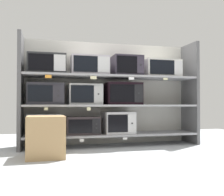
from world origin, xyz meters
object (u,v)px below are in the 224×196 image
microwave_0 (44,125)px  microwave_6 (47,64)px  microwave_8 (126,66)px  shipping_carton (46,137)px  microwave_1 (83,125)px  microwave_5 (123,94)px  microwave_7 (89,66)px  microwave_4 (85,94)px  microwave_2 (118,122)px  microwave_9 (161,69)px  microwave_3 (46,94)px

microwave_0 → microwave_6: 0.87m
microwave_8 → shipping_carton: (-1.20, -0.67, -0.97)m
microwave_1 → microwave_5: microwave_5 is taller
microwave_0 → microwave_7: (0.65, -0.00, 0.87)m
microwave_5 → microwave_4: bearing=-180.0°
microwave_1 → microwave_8: size_ratio=1.10×
microwave_0 → microwave_1: microwave_0 is taller
microwave_2 → microwave_5: microwave_5 is taller
microwave_1 → microwave_8: microwave_8 is taller
microwave_4 → microwave_8: microwave_8 is taller
microwave_1 → microwave_5: (0.62, -0.00, 0.47)m
microwave_0 → microwave_9: 2.01m
microwave_6 → microwave_7: same height
microwave_2 → microwave_8: bearing=-0.1°
microwave_1 → microwave_4: 0.46m
microwave_5 → microwave_8: microwave_8 is taller
microwave_3 → microwave_8: microwave_8 is taller
microwave_4 → microwave_9: bearing=0.0°
microwave_4 → microwave_3: bearing=180.0°
microwave_1 → microwave_2: size_ratio=1.08×
microwave_0 → microwave_4: bearing=-0.0°
microwave_8 → shipping_carton: microwave_8 is taller
microwave_6 → microwave_1: bearing=0.0°
microwave_2 → microwave_8: 0.87m
microwave_2 → microwave_6: microwave_6 is taller
microwave_9 → shipping_carton: bearing=-159.3°
microwave_1 → microwave_7: size_ratio=0.88×
microwave_3 → shipping_carton: size_ratio=1.04×
microwave_3 → microwave_9: 1.84m
microwave_2 → microwave_9: size_ratio=0.79×
microwave_0 → microwave_6: bearing=-0.2°
microwave_6 → microwave_8: size_ratio=1.20×
microwave_7 → shipping_carton: bearing=-133.0°
microwave_2 → microwave_6: 1.37m
microwave_2 → microwave_5: 0.45m
microwave_1 → microwave_8: (0.67, -0.00, 0.90)m
microwave_4 → shipping_carton: bearing=-129.8°
microwave_5 → microwave_6: (-1.14, -0.00, 0.41)m
microwave_7 → microwave_3: bearing=180.0°
microwave_1 → microwave_6: 1.03m
microwave_3 → microwave_8: 1.29m
microwave_1 → microwave_5: size_ratio=0.90×
microwave_3 → microwave_5: size_ratio=0.94×
microwave_8 → microwave_9: (0.58, 0.00, -0.02)m
microwave_2 → microwave_3: microwave_3 is taller
microwave_4 → microwave_6: (-0.56, 0.00, 0.43)m
microwave_4 → microwave_7: (0.07, 0.00, 0.43)m
microwave_3 → microwave_6: bearing=-0.7°
microwave_3 → microwave_9: size_ratio=0.89×
microwave_5 → shipping_carton: 1.44m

